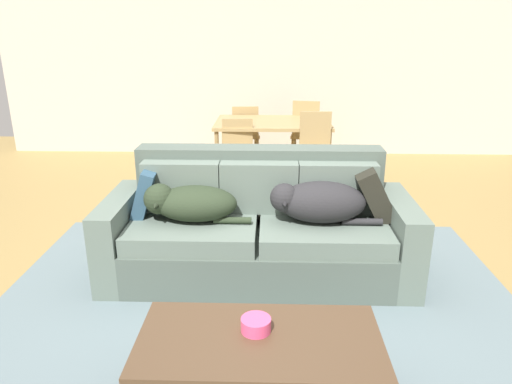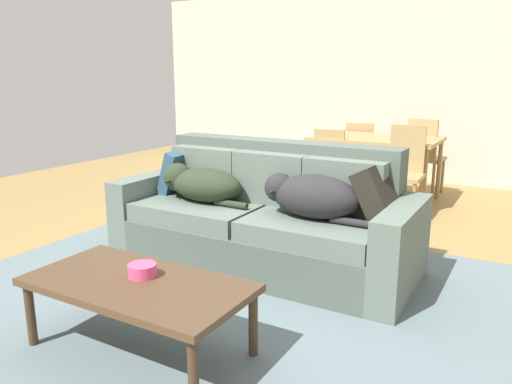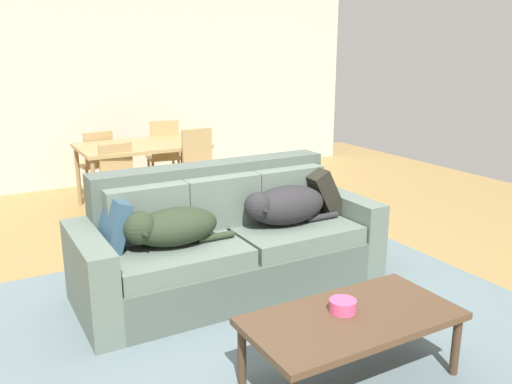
% 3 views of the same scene
% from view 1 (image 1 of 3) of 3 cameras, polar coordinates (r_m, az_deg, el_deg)
% --- Properties ---
extents(ground_plane, '(10.00, 10.00, 0.00)m').
position_cam_1_polar(ground_plane, '(3.87, 0.09, -9.77)').
color(ground_plane, olive).
extents(back_partition, '(8.00, 0.12, 2.70)m').
position_cam_1_polar(back_partition, '(7.41, 1.05, 15.01)').
color(back_partition, beige).
rests_on(back_partition, ground).
extents(area_rug, '(3.75, 3.24, 0.01)m').
position_cam_1_polar(area_rug, '(3.33, -0.01, -14.93)').
color(area_rug, slate).
rests_on(area_rug, ground).
extents(couch, '(2.37, 0.92, 0.96)m').
position_cam_1_polar(couch, '(3.77, 0.32, -4.47)').
color(couch, '#4A574E').
rests_on(couch, ground).
extents(dog_on_left_cushion, '(0.81, 0.37, 0.29)m').
position_cam_1_polar(dog_on_left_cushion, '(3.61, -8.04, -1.30)').
color(dog_on_left_cushion, '#273220').
rests_on(dog_on_left_cushion, couch).
extents(dog_on_right_cushion, '(0.83, 0.37, 0.31)m').
position_cam_1_polar(dog_on_right_cushion, '(3.58, 7.36, -1.16)').
color(dog_on_right_cushion, '#272628').
rests_on(dog_on_right_cushion, couch).
extents(throw_pillow_by_left_arm, '(0.23, 0.39, 0.39)m').
position_cam_1_polar(throw_pillow_by_left_arm, '(3.84, -13.06, 0.08)').
color(throw_pillow_by_left_arm, '#2D4C62').
rests_on(throw_pillow_by_left_arm, couch).
extents(throw_pillow_by_right_arm, '(0.34, 0.42, 0.43)m').
position_cam_1_polar(throw_pillow_by_right_arm, '(3.79, 13.92, 0.00)').
color(throw_pillow_by_right_arm, black).
rests_on(throw_pillow_by_right_arm, couch).
extents(coffee_table, '(1.22, 0.62, 0.41)m').
position_cam_1_polar(coffee_table, '(2.49, 0.43, -17.92)').
color(coffee_table, '#4D3825').
rests_on(coffee_table, ground).
extents(bowl_on_coffee_table, '(0.15, 0.15, 0.07)m').
position_cam_1_polar(bowl_on_coffee_table, '(2.49, -0.01, -15.63)').
color(bowl_on_coffee_table, '#EA4C7F').
rests_on(bowl_on_coffee_table, coffee_table).
extents(dining_table, '(1.44, 0.94, 0.76)m').
position_cam_1_polar(dining_table, '(6.08, 2.03, 7.88)').
color(dining_table, '#A38654').
rests_on(dining_table, ground).
extents(dining_chair_near_left, '(0.43, 0.43, 0.86)m').
position_cam_1_polar(dining_chair_near_left, '(5.61, -2.20, 4.80)').
color(dining_chair_near_left, '#A38654').
rests_on(dining_chair_near_left, ground).
extents(dining_chair_near_right, '(0.41, 0.41, 0.97)m').
position_cam_1_polar(dining_chair_near_right, '(5.55, 7.16, 4.93)').
color(dining_chair_near_right, '#A38654').
rests_on(dining_chair_near_right, ground).
extents(dining_chair_far_left, '(0.44, 0.44, 0.86)m').
position_cam_1_polar(dining_chair_far_left, '(6.76, -1.34, 7.17)').
color(dining_chair_far_left, '#A38654').
rests_on(dining_chair_far_left, ground).
extents(dining_chair_far_right, '(0.45, 0.45, 0.95)m').
position_cam_1_polar(dining_chair_far_right, '(6.66, 6.01, 7.28)').
color(dining_chair_far_right, '#A38654').
rests_on(dining_chair_far_right, ground).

